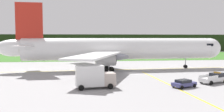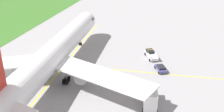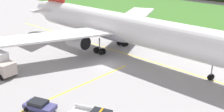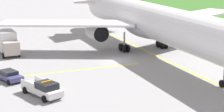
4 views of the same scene
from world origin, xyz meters
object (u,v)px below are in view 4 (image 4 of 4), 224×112
at_px(ops_pickup_truck, 43,88).
at_px(catering_truck, 8,42).
at_px(airliner, 152,21).
at_px(staff_car, 9,75).

bearing_deg(ops_pickup_truck, catering_truck, -174.14).
bearing_deg(airliner, staff_car, -70.76).
bearing_deg(ops_pickup_truck, staff_car, -156.15).
height_order(airliner, ops_pickup_truck, airliner).
relative_size(airliner, ops_pickup_truck, 9.54).
xyz_separation_m(airliner, staff_car, (7.95, -22.78, -4.47)).
height_order(ops_pickup_truck, catering_truck, catering_truck).
height_order(ops_pickup_truck, staff_car, ops_pickup_truck).
bearing_deg(airliner, catering_truck, -106.81).
xyz_separation_m(ops_pickup_truck, catering_truck, (-21.55, -2.21, 1.01)).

